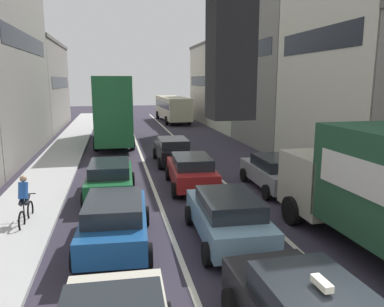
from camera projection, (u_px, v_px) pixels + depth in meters
name	position (u px, v px, depth m)	size (l,w,h in m)	color
sidewalk_left	(60.00, 158.00, 23.32)	(2.60, 64.00, 0.14)	#BABABA
lane_stripe_left	(141.00, 156.00, 24.33)	(0.16, 60.00, 0.01)	silver
lane_stripe_right	(193.00, 154.00, 25.01)	(0.16, 60.00, 0.01)	silver
building_row_right	(294.00, 69.00, 27.80)	(7.20, 43.90, 12.86)	beige
sedan_centre_lane_second	(228.00, 216.00, 11.26)	(2.19, 4.36, 1.49)	#759EB7
wagon_left_lane_second	(115.00, 220.00, 10.93)	(2.27, 4.40, 1.49)	#194C8C
hatchback_centre_lane_third	(191.00, 170.00, 16.94)	(2.23, 4.38, 1.49)	#A51E1E
sedan_left_lane_third	(110.00, 178.00, 15.64)	(2.17, 4.35, 1.49)	#19592D
coupe_centre_lane_fourth	(173.00, 150.00, 21.98)	(2.12, 4.33, 1.49)	black
sedan_right_lane_behind_truck	(275.00, 172.00, 16.70)	(2.13, 4.33, 1.49)	gray
bus_mid_queue_primary	(113.00, 106.00, 28.67)	(2.84, 10.51, 5.06)	#1E6033
bus_far_queue_secondary	(173.00, 107.00, 43.81)	(3.00, 10.56, 2.90)	#BFB793
cyclist_on_sidewalk	(25.00, 201.00, 12.44)	(0.50, 1.73, 1.72)	black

